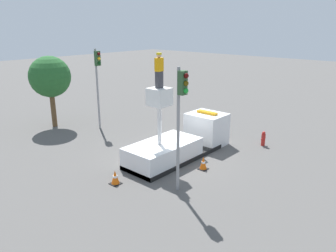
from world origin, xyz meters
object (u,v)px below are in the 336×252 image
at_px(bucket_truck, 181,142).
at_px(traffic_cone_rear, 115,178).
at_px(traffic_cone_curbside, 203,163).
at_px(worker, 159,71).
at_px(traffic_light_across, 98,73).
at_px(traffic_light_pole, 181,106).
at_px(fire_hydrant, 263,139).
at_px(tree_left_bg, 50,77).

xyz_separation_m(bucket_truck, traffic_cone_rear, (-4.88, 0.06, -0.47)).
height_order(bucket_truck, traffic_cone_rear, bucket_truck).
height_order(traffic_cone_rear, traffic_cone_curbside, traffic_cone_curbside).
height_order(worker, traffic_light_across, worker).
bearing_deg(traffic_light_pole, bucket_truck, 38.47).
bearing_deg(traffic_light_across, traffic_cone_rear, -123.12).
xyz_separation_m(bucket_truck, traffic_light_across, (0.05, 7.62, 3.22)).
relative_size(worker, fire_hydrant, 1.88).
xyz_separation_m(worker, traffic_cone_curbside, (1.09, -2.09, -4.75)).
height_order(traffic_light_across, traffic_cone_rear, traffic_light_across).
bearing_deg(fire_hydrant, tree_left_bg, 115.70).
relative_size(worker, traffic_cone_rear, 2.51).
distance_m(traffic_light_pole, tree_left_bg, 13.38).
bearing_deg(traffic_light_across, traffic_cone_curbside, -94.67).
relative_size(traffic_light_across, traffic_cone_rear, 8.20).
distance_m(traffic_cone_rear, traffic_cone_curbside, 4.66).
bearing_deg(fire_hydrant, bucket_truck, 148.32).
relative_size(traffic_light_pole, traffic_cone_curbside, 7.95).
distance_m(bucket_truck, worker, 4.66).
distance_m(bucket_truck, traffic_light_pole, 5.31).
distance_m(traffic_light_across, tree_left_bg, 3.62).
height_order(traffic_light_across, traffic_cone_curbside, traffic_light_across).
bearing_deg(tree_left_bg, traffic_cone_rear, -105.76).
bearing_deg(traffic_cone_curbside, bucket_truck, 70.49).
bearing_deg(fire_hydrant, worker, 156.18).
relative_size(bucket_truck, fire_hydrant, 7.71).
xyz_separation_m(worker, tree_left_bg, (-0.06, 10.65, -1.41)).
relative_size(traffic_light_across, traffic_cone_curbside, 8.06).
height_order(traffic_light_across, tree_left_bg, traffic_light_across).
bearing_deg(traffic_cone_curbside, traffic_cone_rear, 152.44).
distance_m(worker, traffic_light_pole, 3.24).
bearing_deg(traffic_cone_rear, tree_left_bg, 74.24).
height_order(fire_hydrant, tree_left_bg, tree_left_bg).
bearing_deg(bucket_truck, tree_left_bg, 100.06).
bearing_deg(fire_hydrant, traffic_light_pole, 178.61).
height_order(traffic_light_pole, tree_left_bg, traffic_light_pole).
height_order(worker, traffic_light_pole, worker).
distance_m(traffic_light_across, traffic_cone_rear, 9.74).
bearing_deg(traffic_light_pole, traffic_cone_curbside, 12.06).
bearing_deg(worker, traffic_cone_curbside, -62.49).
bearing_deg(traffic_light_pole, traffic_light_across, 71.75).
bearing_deg(bucket_truck, fire_hydrant, -31.68).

